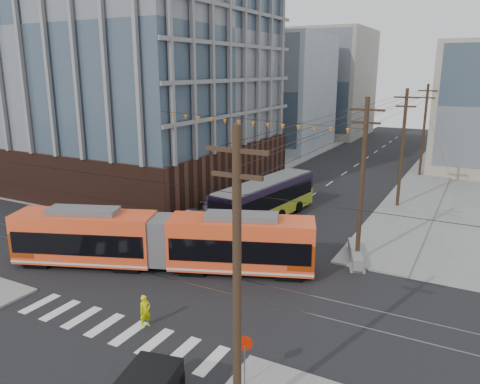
% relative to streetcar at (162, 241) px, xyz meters
% --- Properties ---
extents(ground, '(160.00, 160.00, 0.00)m').
position_rel_streetcar_xyz_m(ground, '(2.51, -4.15, -1.88)').
color(ground, slate).
extents(office_building, '(30.00, 25.00, 28.60)m').
position_rel_streetcar_xyz_m(office_building, '(-19.49, 18.85, 12.42)').
color(office_building, '#381E16').
rests_on(office_building, ground).
extents(bg_bldg_nw_near, '(18.00, 16.00, 18.00)m').
position_rel_streetcar_xyz_m(bg_bldg_nw_near, '(-14.49, 47.85, 7.12)').
color(bg_bldg_nw_near, '#8C99A5').
rests_on(bg_bldg_nw_near, ground).
extents(bg_bldg_nw_far, '(16.00, 18.00, 20.00)m').
position_rel_streetcar_xyz_m(bg_bldg_nw_far, '(-11.49, 67.85, 8.12)').
color(bg_bldg_nw_far, gray).
rests_on(bg_bldg_nw_far, ground).
extents(utility_pole_near, '(0.30, 0.30, 11.00)m').
position_rel_streetcar_xyz_m(utility_pole_near, '(11.01, -10.15, 3.62)').
color(utility_pole_near, black).
rests_on(utility_pole_near, ground).
extents(utility_pole_far, '(0.30, 0.30, 11.00)m').
position_rel_streetcar_xyz_m(utility_pole_far, '(11.01, 51.85, 3.62)').
color(utility_pole_far, black).
rests_on(utility_pole_far, ground).
extents(streetcar, '(19.19, 9.65, 3.76)m').
position_rel_streetcar_xyz_m(streetcar, '(0.00, 0.00, 0.00)').
color(streetcar, '#F44E22').
rests_on(streetcar, ground).
extents(city_bus, '(4.36, 12.74, 3.54)m').
position_rel_streetcar_xyz_m(city_bus, '(1.60, 12.33, -0.11)').
color(city_bus, black).
rests_on(city_bus, ground).
extents(parked_car_silver, '(2.28, 4.43, 1.39)m').
position_rel_streetcar_xyz_m(parked_car_silver, '(-2.64, 8.34, -1.19)').
color(parked_car_silver, '#9B9DA3').
rests_on(parked_car_silver, ground).
extents(parked_car_white, '(2.95, 5.39, 1.48)m').
position_rel_streetcar_xyz_m(parked_car_white, '(-3.28, 12.92, -1.14)').
color(parked_car_white, '#B5B5B5').
rests_on(parked_car_white, ground).
extents(parked_car_grey, '(3.62, 4.89, 1.24)m').
position_rel_streetcar_xyz_m(parked_car_grey, '(-3.36, 20.18, -1.26)').
color(parked_car_grey, '#4E5459').
rests_on(parked_car_grey, ground).
extents(pedestrian, '(0.57, 0.72, 1.71)m').
position_rel_streetcar_xyz_m(pedestrian, '(3.64, -6.24, -1.03)').
color(pedestrian, '#DFE506').
rests_on(pedestrian, ground).
extents(stop_sign, '(0.89, 0.89, 2.22)m').
position_rel_streetcar_xyz_m(stop_sign, '(10.22, -8.05, -0.77)').
color(stop_sign, '#B41800').
rests_on(stop_sign, ground).
extents(jersey_barrier, '(2.37, 4.39, 0.86)m').
position_rel_streetcar_xyz_m(jersey_barrier, '(10.81, 7.16, -1.45)').
color(jersey_barrier, '#5D5C65').
rests_on(jersey_barrier, ground).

